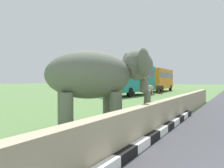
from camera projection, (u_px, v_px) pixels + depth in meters
name	position (u px, v px, depth m)	size (l,w,h in m)	color
striped_curb	(116.00, 161.00, 4.72)	(16.20, 0.20, 0.24)	white
barrier_parapet	(143.00, 123.00, 6.94)	(28.00, 0.36, 1.00)	tan
elephant	(99.00, 76.00, 8.57)	(3.84, 3.83, 2.89)	slate
person_handler	(118.00, 100.00, 9.62)	(0.57, 0.45, 1.66)	navy
bus_teal	(131.00, 77.00, 27.30)	(8.45, 3.00, 3.50)	teal
bus_orange	(159.00, 78.00, 37.73)	(10.03, 3.02, 3.50)	orange
cow_near	(148.00, 88.00, 27.11)	(1.81, 1.39, 1.23)	tan
cow_mid	(159.00, 87.00, 31.20)	(1.67, 1.59, 1.23)	#473323
hill_east	(103.00, 86.00, 68.75)	(32.97, 26.38, 14.32)	slate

